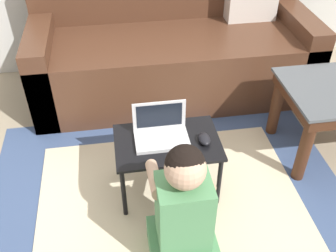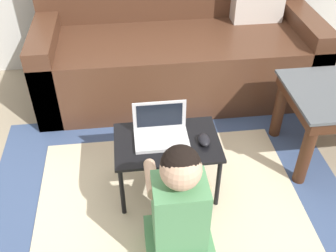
{
  "view_description": "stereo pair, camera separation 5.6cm",
  "coord_description": "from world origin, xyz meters",
  "px_view_note": "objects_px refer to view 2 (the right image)",
  "views": [
    {
      "loc": [
        -0.26,
        -1.37,
        1.67
      ],
      "look_at": [
        -0.01,
        0.19,
        0.41
      ],
      "focal_mm": 42.0,
      "sensor_mm": 36.0,
      "label": 1
    },
    {
      "loc": [
        -0.2,
        -1.37,
        1.67
      ],
      "look_at": [
        -0.01,
        0.19,
        0.41
      ],
      "focal_mm": 42.0,
      "sensor_mm": 36.0,
      "label": 2
    }
  ],
  "objects_px": {
    "laptop_desk": "(167,147)",
    "person_seated": "(179,214)",
    "couch": "(178,51)",
    "computer_mouse": "(204,140)",
    "laptop": "(161,133)"
  },
  "relations": [
    {
      "from": "laptop_desk",
      "to": "couch",
      "type": "bearing_deg",
      "value": 78.72
    },
    {
      "from": "laptop_desk",
      "to": "person_seated",
      "type": "distance_m",
      "value": 0.44
    },
    {
      "from": "computer_mouse",
      "to": "laptop",
      "type": "bearing_deg",
      "value": 164.49
    },
    {
      "from": "laptop",
      "to": "computer_mouse",
      "type": "height_order",
      "value": "laptop"
    },
    {
      "from": "laptop_desk",
      "to": "person_seated",
      "type": "bearing_deg",
      "value": -89.76
    },
    {
      "from": "laptop_desk",
      "to": "person_seated",
      "type": "xyz_separation_m",
      "value": [
        0.0,
        -0.44,
        0.0
      ]
    },
    {
      "from": "couch",
      "to": "laptop_desk",
      "type": "xyz_separation_m",
      "value": [
        -0.21,
        -1.04,
        0.0
      ]
    },
    {
      "from": "couch",
      "to": "computer_mouse",
      "type": "height_order",
      "value": "couch"
    },
    {
      "from": "couch",
      "to": "laptop",
      "type": "xyz_separation_m",
      "value": [
        -0.23,
        -1.01,
        0.08
      ]
    },
    {
      "from": "laptop_desk",
      "to": "person_seated",
      "type": "relative_size",
      "value": 0.8
    },
    {
      "from": "couch",
      "to": "laptop_desk",
      "type": "distance_m",
      "value": 1.06
    },
    {
      "from": "couch",
      "to": "computer_mouse",
      "type": "relative_size",
      "value": 20.18
    },
    {
      "from": "laptop_desk",
      "to": "computer_mouse",
      "type": "relative_size",
      "value": 5.58
    },
    {
      "from": "person_seated",
      "to": "laptop",
      "type": "bearing_deg",
      "value": 93.67
    },
    {
      "from": "laptop_desk",
      "to": "laptop",
      "type": "relative_size",
      "value": 1.97
    }
  ]
}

